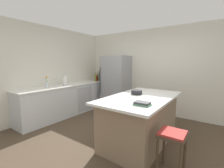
{
  "coord_description": "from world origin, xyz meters",
  "views": [
    {
      "loc": [
        1.65,
        -2.38,
        1.57
      ],
      "look_at": [
        -0.73,
        0.96,
        1.0
      ],
      "focal_mm": 24.48,
      "sensor_mm": 36.0,
      "label": 1
    }
  ],
  "objects": [
    {
      "name": "hot_sauce_bottle",
      "position": [
        -2.06,
        1.82,
        0.99
      ],
      "size": [
        0.06,
        0.06,
        0.2
      ],
      "color": "red",
      "rests_on": "counter_run_left"
    },
    {
      "name": "counter_run_left",
      "position": [
        -2.09,
        0.58,
        0.46
      ],
      "size": [
        0.65,
        3.07,
        0.91
      ],
      "color": "silver",
      "rests_on": "ground_plane"
    },
    {
      "name": "wine_bottle",
      "position": [
        -2.06,
        2.0,
        1.05
      ],
      "size": [
        0.07,
        0.07,
        0.35
      ],
      "color": "#19381E",
      "rests_on": "counter_run_left"
    },
    {
      "name": "bar_stool",
      "position": [
        1.17,
        -0.26,
        0.51
      ],
      "size": [
        0.36,
        0.36,
        0.62
      ],
      "color": "#473828",
      "rests_on": "ground_plane"
    },
    {
      "name": "wall_left",
      "position": [
        -2.45,
        0.0,
        1.3
      ],
      "size": [
        0.1,
        6.0,
        2.6
      ],
      "primitive_type": "cube",
      "color": "silver",
      "rests_on": "ground_plane"
    },
    {
      "name": "syrup_bottle",
      "position": [
        -2.07,
        1.9,
        1.02
      ],
      "size": [
        0.07,
        0.07,
        0.28
      ],
      "color": "#5B3319",
      "rests_on": "counter_run_left"
    },
    {
      "name": "wall_rear",
      "position": [
        0.0,
        2.25,
        1.3
      ],
      "size": [
        6.0,
        0.1,
        2.6
      ],
      "primitive_type": "cube",
      "color": "silver",
      "rests_on": "ground_plane"
    },
    {
      "name": "olive_oil_bottle",
      "position": [
        -2.01,
        1.72,
        1.04
      ],
      "size": [
        0.06,
        0.06,
        0.31
      ],
      "color": "olive",
      "rests_on": "counter_run_left"
    },
    {
      "name": "kitchen_island",
      "position": [
        0.43,
        0.31,
        0.47
      ],
      "size": [
        1.08,
        1.94,
        0.92
      ],
      "color": "#8E755B",
      "rests_on": "ground_plane"
    },
    {
      "name": "refrigerator",
      "position": [
        -1.21,
        1.85,
        0.9
      ],
      "size": [
        0.85,
        0.72,
        1.79
      ],
      "color": "#93969B",
      "rests_on": "ground_plane"
    },
    {
      "name": "flower_vase",
      "position": [
        -2.06,
        -0.14,
        1.02
      ],
      "size": [
        0.08,
        0.08,
        0.31
      ],
      "color": "silver",
      "rests_on": "counter_run_left"
    },
    {
      "name": "sink_faucet",
      "position": [
        -2.14,
        0.21,
        1.07
      ],
      "size": [
        0.15,
        0.05,
        0.3
      ],
      "color": "silver",
      "rests_on": "counter_run_left"
    },
    {
      "name": "paper_towel_roll",
      "position": [
        -2.11,
        0.48,
        1.05
      ],
      "size": [
        0.14,
        0.14,
        0.31
      ],
      "color": "gray",
      "rests_on": "counter_run_left"
    },
    {
      "name": "cookbook_stack",
      "position": [
        0.7,
        -0.25,
        0.95
      ],
      "size": [
        0.25,
        0.16,
        0.05
      ],
      "color": "#4C7F60",
      "rests_on": "kitchen_island"
    },
    {
      "name": "mixing_bowl",
      "position": [
        0.26,
        0.45,
        0.96
      ],
      "size": [
        0.23,
        0.23,
        0.08
      ],
      "color": "black",
      "rests_on": "kitchen_island"
    },
    {
      "name": "ground_plane",
      "position": [
        0.0,
        0.0,
        0.0
      ],
      "size": [
        7.2,
        7.2,
        0.0
      ],
      "primitive_type": "plane",
      "color": "#4C3D2D"
    }
  ]
}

